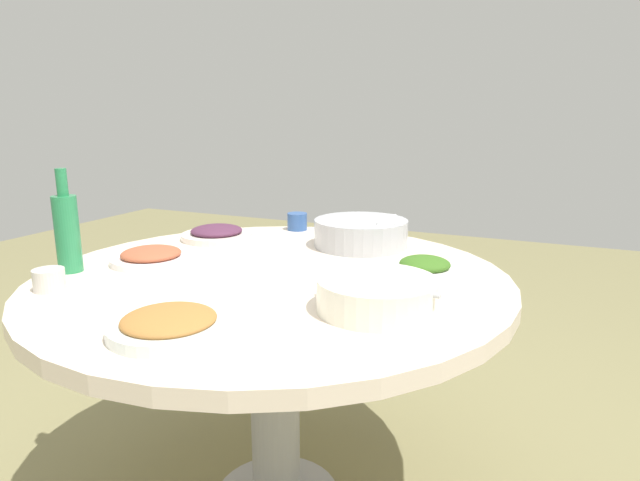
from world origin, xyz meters
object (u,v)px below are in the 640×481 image
dish_greens (425,268)px  soup_bowl (377,296)px  tea_cup_near (297,222)px  rice_bowl (361,232)px  round_dining_table (273,311)px  dish_stirfry (151,256)px  green_bottle (67,231)px  tea_cup_far (49,280)px  dish_tofu_braise (169,324)px  dish_eggplant (217,233)px

dish_greens → soup_bowl: bearing=174.1°
soup_bowl → tea_cup_near: soup_bowl is taller
rice_bowl → soup_bowl: (-0.55, -0.24, -0.01)m
round_dining_table → dish_stirfry: size_ratio=5.53×
green_bottle → tea_cup_far: (-0.14, -0.09, -0.09)m
rice_bowl → tea_cup_far: 0.93m
soup_bowl → dish_tofu_braise: 0.45m
rice_bowl → dish_greens: 0.36m
dish_greens → green_bottle: bearing=112.0°
round_dining_table → rice_bowl: size_ratio=4.20×
dish_tofu_braise → soup_bowl: bearing=-49.4°
dish_eggplant → tea_cup_near: tea_cup_near is taller
rice_bowl → tea_cup_near: (0.15, 0.31, -0.01)m
soup_bowl → green_bottle: green_bottle is taller
rice_bowl → dish_eggplant: (-0.10, 0.50, -0.03)m
round_dining_table → tea_cup_far: tea_cup_far is taller
dish_eggplant → round_dining_table: bearing=-127.6°
dish_tofu_braise → dish_eggplant: bearing=28.1°
dish_stirfry → dish_greens: (0.21, -0.76, 0.00)m
dish_greens → rice_bowl: bearing=48.7°
rice_bowl → soup_bowl: size_ratio=1.05×
dish_greens → tea_cup_near: size_ratio=2.79×
dish_greens → tea_cup_near: (0.38, 0.58, 0.01)m
round_dining_table → soup_bowl: 0.41m
dish_stirfry → tea_cup_near: size_ratio=3.13×
tea_cup_near → dish_greens: bearing=-123.7°
dish_eggplant → rice_bowl: bearing=-78.4°
dish_greens → dish_tofu_braise: bearing=148.5°
rice_bowl → tea_cup_near: size_ratio=4.13×
soup_bowl → dish_stirfry: bearing=81.3°
round_dining_table → dish_eggplant: bearing=52.4°
round_dining_table → tea_cup_near: 0.60m
dish_tofu_braise → tea_cup_near: tea_cup_near is taller
round_dining_table → tea_cup_far: bearing=128.7°
dish_tofu_braise → dish_greens: bearing=-31.5°
round_dining_table → green_bottle: 0.61m
soup_bowl → dish_stirfry: (0.11, 0.73, -0.02)m
round_dining_table → tea_cup_near: (0.55, 0.19, 0.14)m
soup_bowl → green_bottle: (-0.05, 0.87, 0.08)m
soup_bowl → dish_greens: size_ratio=1.41×
round_dining_table → dish_greens: dish_greens is taller
dish_stirfry → tea_cup_far: (-0.30, 0.06, 0.01)m
dish_stirfry → dish_greens: bearing=-74.9°
dish_eggplant → green_bottle: size_ratio=0.86×
soup_bowl → dish_eggplant: size_ratio=1.19×
dish_eggplant → tea_cup_far: size_ratio=3.25×
round_dining_table → dish_eggplant: dish_eggplant is taller
dish_greens → tea_cup_far: tea_cup_far is taller
dish_eggplant → soup_bowl: bearing=-121.5°
dish_greens → tea_cup_near: 0.69m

